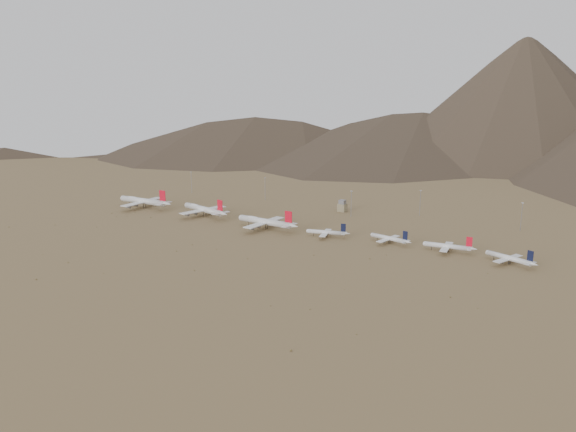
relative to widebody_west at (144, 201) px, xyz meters
The scene contains 16 objects.
ground 157.56m from the widebody_west, ahead, with size 3000.00×3000.00×0.00m, color #97774E.
mountain_ridge 898.98m from the widebody_west, 79.93° to the left, with size 4400.00×1000.00×300.00m.
widebody_west is the anchor object (origin of this frame).
widebody_centre 79.22m from the widebody_west, ahead, with size 65.56×51.54×19.78m.
widebody_east 159.06m from the widebody_west, ahead, with size 65.57×50.38×19.46m.
narrowbody_a 218.77m from the widebody_west, ahead, with size 37.15×27.50×12.58m.
narrowbody_b 271.44m from the widebody_west, ahead, with size 38.44×28.14×12.82m.
narrowbody_c 318.98m from the widebody_west, ahead, with size 41.31×29.90×13.65m.
narrowbody_d 365.20m from the widebody_west, ahead, with size 39.36×29.53×13.69m.
control_tower 207.66m from the widebody_west, 26.88° to the left, with size 8.00×8.00×12.00m.
mast_far_west 90.97m from the widebody_west, 98.17° to the left, with size 2.00×0.60×25.70m.
mast_west 132.17m from the widebody_west, 49.28° to the left, with size 2.00×0.60×25.70m.
mast_centre 217.21m from the widebody_west, 21.18° to the left, with size 2.00×0.60×25.70m.
mast_east 283.83m from the widebody_west, 24.29° to the left, with size 2.00×0.60×25.70m.
mast_far_east 369.66m from the widebody_west, 16.77° to the left, with size 2.00×0.60×25.70m.
desert_scrub 179.17m from the widebody_west, 40.89° to the right, with size 425.33×181.29×0.95m.
Camera 1 is at (277.80, -382.62, 125.40)m, focal length 35.00 mm.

